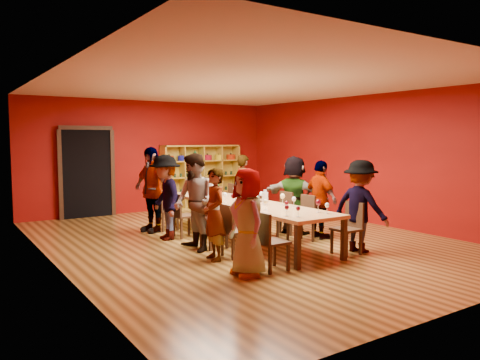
# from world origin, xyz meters

# --- Properties ---
(room_shell) EXTENTS (7.10, 9.10, 3.04)m
(room_shell) POSITION_xyz_m (0.00, 0.00, 1.50)
(room_shell) COLOR brown
(room_shell) RESTS_ON ground
(tasting_table) EXTENTS (1.10, 4.50, 0.75)m
(tasting_table) POSITION_xyz_m (0.00, 0.00, 0.70)
(tasting_table) COLOR tan
(tasting_table) RESTS_ON ground
(doorway) EXTENTS (1.40, 0.17, 2.30)m
(doorway) POSITION_xyz_m (-1.80, 4.43, 1.12)
(doorway) COLOR black
(doorway) RESTS_ON ground
(shelving_unit) EXTENTS (2.40, 0.40, 1.80)m
(shelving_unit) POSITION_xyz_m (1.40, 4.32, 0.98)
(shelving_unit) COLOR gold
(shelving_unit) RESTS_ON ground
(chair_person_left_0) EXTENTS (0.42, 0.42, 0.89)m
(chair_person_left_0) POSITION_xyz_m (-0.91, -1.99, 0.50)
(chair_person_left_0) COLOR black
(chair_person_left_0) RESTS_ON ground
(person_left_0) EXTENTS (0.50, 0.80, 1.55)m
(person_left_0) POSITION_xyz_m (-1.28, -1.99, 0.78)
(person_left_0) COLOR #6085C7
(person_left_0) RESTS_ON ground
(chair_person_left_1) EXTENTS (0.42, 0.42, 0.89)m
(chair_person_left_1) POSITION_xyz_m (-0.91, -0.99, 0.50)
(chair_person_left_1) COLOR black
(chair_person_left_1) RESTS_ON ground
(person_left_1) EXTENTS (0.47, 0.60, 1.51)m
(person_left_1) POSITION_xyz_m (-1.25, -0.99, 0.76)
(person_left_1) COLOR silver
(person_left_1) RESTS_ON ground
(chair_person_left_2) EXTENTS (0.42, 0.42, 0.89)m
(chair_person_left_2) POSITION_xyz_m (-0.91, -0.25, 0.50)
(chair_person_left_2) COLOR black
(chair_person_left_2) RESTS_ON ground
(person_left_2) EXTENTS (0.48, 0.85, 1.73)m
(person_left_2) POSITION_xyz_m (-1.22, -0.25, 0.86)
(person_left_2) COLOR #5780B4
(person_left_2) RESTS_ON ground
(chair_person_left_3) EXTENTS (0.42, 0.42, 0.89)m
(chair_person_left_3) POSITION_xyz_m (-0.91, 0.90, 0.50)
(chair_person_left_3) COLOR black
(chair_person_left_3) RESTS_ON ground
(person_left_3) EXTENTS (0.59, 1.13, 1.67)m
(person_left_3) POSITION_xyz_m (-1.26, 0.90, 0.83)
(person_left_3) COLOR #5674B1
(person_left_3) RESTS_ON ground
(chair_person_left_4) EXTENTS (0.42, 0.42, 0.89)m
(chair_person_left_4) POSITION_xyz_m (-0.91, 1.77, 0.50)
(chair_person_left_4) COLOR black
(chair_person_left_4) RESTS_ON ground
(person_left_4) EXTENTS (0.74, 1.15, 1.81)m
(person_left_4) POSITION_xyz_m (-1.18, 1.77, 0.90)
(person_left_4) COLOR #5A82B9
(person_left_4) RESTS_ON ground
(chair_person_right_0) EXTENTS (0.42, 0.42, 0.89)m
(chair_person_right_0) POSITION_xyz_m (0.91, -1.90, 0.50)
(chair_person_right_0) COLOR black
(chair_person_right_0) RESTS_ON ground
(person_right_0) EXTENTS (0.61, 1.10, 1.61)m
(person_right_0) POSITION_xyz_m (1.16, -1.90, 0.80)
(person_right_0) COLOR pink
(person_right_0) RESTS_ON ground
(chair_person_right_1) EXTENTS (0.42, 0.42, 0.89)m
(chair_person_right_1) POSITION_xyz_m (0.91, -0.71, 0.50)
(chair_person_right_1) COLOR black
(chair_person_right_1) RESTS_ON ground
(person_right_1) EXTENTS (0.48, 0.94, 1.55)m
(person_right_1) POSITION_xyz_m (1.34, -0.71, 0.78)
(person_right_1) COLOR pink
(person_right_1) RESTS_ON ground
(chair_person_right_2) EXTENTS (0.42, 0.42, 0.89)m
(chair_person_right_2) POSITION_xyz_m (0.91, -0.04, 0.50)
(chair_person_right_2) COLOR black
(chair_person_right_2) RESTS_ON ground
(person_right_2) EXTENTS (0.97, 1.56, 1.63)m
(person_right_2) POSITION_xyz_m (1.24, -0.04, 0.81)
(person_right_2) COLOR #577DB4
(person_right_2) RESTS_ON ground
(chair_person_right_4) EXTENTS (0.42, 0.42, 0.89)m
(chair_person_right_4) POSITION_xyz_m (0.91, 2.00, 0.50)
(chair_person_right_4) COLOR black
(chair_person_right_4) RESTS_ON ground
(person_right_4) EXTENTS (0.46, 0.60, 1.59)m
(person_right_4) POSITION_xyz_m (1.33, 2.00, 0.79)
(person_right_4) COLOR #525257
(person_right_4) RESTS_ON ground
(wine_glass_0) EXTENTS (0.08, 0.08, 0.20)m
(wine_glass_0) POSITION_xyz_m (0.30, 0.15, 0.90)
(wine_glass_0) COLOR silver
(wine_glass_0) RESTS_ON tasting_table
(wine_glass_1) EXTENTS (0.09, 0.09, 0.22)m
(wine_glass_1) POSITION_xyz_m (-0.31, -0.73, 0.91)
(wine_glass_1) COLOR silver
(wine_glass_1) RESTS_ON tasting_table
(wine_glass_2) EXTENTS (0.09, 0.09, 0.22)m
(wine_glass_2) POSITION_xyz_m (0.34, -0.77, 0.91)
(wine_glass_2) COLOR silver
(wine_glass_2) RESTS_ON tasting_table
(wine_glass_3) EXTENTS (0.08, 0.08, 0.21)m
(wine_glass_3) POSITION_xyz_m (0.33, 0.83, 0.90)
(wine_glass_3) COLOR silver
(wine_glass_3) RESTS_ON tasting_table
(wine_glass_4) EXTENTS (0.08, 0.08, 0.19)m
(wine_glass_4) POSITION_xyz_m (-0.27, -1.07, 0.89)
(wine_glass_4) COLOR silver
(wine_glass_4) RESTS_ON tasting_table
(wine_glass_5) EXTENTS (0.07, 0.07, 0.18)m
(wine_glass_5) POSITION_xyz_m (-0.36, -1.75, 0.88)
(wine_glass_5) COLOR silver
(wine_glass_5) RESTS_ON tasting_table
(wine_glass_6) EXTENTS (0.09, 0.09, 0.21)m
(wine_glass_6) POSITION_xyz_m (-0.29, 1.87, 0.90)
(wine_glass_6) COLOR silver
(wine_glass_6) RESTS_ON tasting_table
(wine_glass_7) EXTENTS (0.08, 0.08, 0.19)m
(wine_glass_7) POSITION_xyz_m (0.36, -1.06, 0.89)
(wine_glass_7) COLOR silver
(wine_glass_7) RESTS_ON tasting_table
(wine_glass_8) EXTENTS (0.07, 0.07, 0.18)m
(wine_glass_8) POSITION_xyz_m (-0.11, 1.22, 0.88)
(wine_glass_8) COLOR silver
(wine_glass_8) RESTS_ON tasting_table
(wine_glass_9) EXTENTS (0.09, 0.09, 0.22)m
(wine_glass_9) POSITION_xyz_m (0.29, 1.89, 0.91)
(wine_glass_9) COLOR silver
(wine_glass_9) RESTS_ON tasting_table
(wine_glass_10) EXTENTS (0.08, 0.08, 0.20)m
(wine_glass_10) POSITION_xyz_m (0.27, 1.66, 0.89)
(wine_glass_10) COLOR silver
(wine_glass_10) RESTS_ON tasting_table
(wine_glass_11) EXTENTS (0.07, 0.07, 0.18)m
(wine_glass_11) POSITION_xyz_m (-0.00, -0.37, 0.88)
(wine_glass_11) COLOR silver
(wine_glass_11) RESTS_ON tasting_table
(wine_glass_12) EXTENTS (0.08, 0.08, 0.19)m
(wine_glass_12) POSITION_xyz_m (-0.35, 0.15, 0.89)
(wine_glass_12) COLOR silver
(wine_glass_12) RESTS_ON tasting_table
(wine_glass_13) EXTENTS (0.08, 0.08, 0.19)m
(wine_glass_13) POSITION_xyz_m (-0.26, 1.68, 0.89)
(wine_glass_13) COLOR silver
(wine_glass_13) RESTS_ON tasting_table
(wine_glass_14) EXTENTS (0.07, 0.07, 0.18)m
(wine_glass_14) POSITION_xyz_m (0.35, -1.92, 0.88)
(wine_glass_14) COLOR silver
(wine_glass_14) RESTS_ON tasting_table
(wine_glass_15) EXTENTS (0.09, 0.09, 0.21)m
(wine_glass_15) POSITION_xyz_m (0.10, 0.26, 0.91)
(wine_glass_15) COLOR silver
(wine_glass_15) RESTS_ON tasting_table
(wine_glass_16) EXTENTS (0.08, 0.08, 0.19)m
(wine_glass_16) POSITION_xyz_m (0.35, -0.08, 0.89)
(wine_glass_16) COLOR silver
(wine_glass_16) RESTS_ON tasting_table
(wine_glass_17) EXTENTS (0.07, 0.07, 0.18)m
(wine_glass_17) POSITION_xyz_m (-0.27, -1.92, 0.88)
(wine_glass_17) COLOR silver
(wine_glass_17) RESTS_ON tasting_table
(wine_glass_18) EXTENTS (0.07, 0.07, 0.18)m
(wine_glass_18) POSITION_xyz_m (-0.04, -1.35, 0.88)
(wine_glass_18) COLOR silver
(wine_glass_18) RESTS_ON tasting_table
(wine_glass_19) EXTENTS (0.08, 0.08, 0.21)m
(wine_glass_19) POSITION_xyz_m (-0.38, -0.19, 0.90)
(wine_glass_19) COLOR silver
(wine_glass_19) RESTS_ON tasting_table
(wine_glass_20) EXTENTS (0.07, 0.07, 0.19)m
(wine_glass_20) POSITION_xyz_m (-0.26, 0.90, 0.88)
(wine_glass_20) COLOR silver
(wine_glass_20) RESTS_ON tasting_table
(wine_glass_21) EXTENTS (0.09, 0.09, 0.22)m
(wine_glass_21) POSITION_xyz_m (0.30, -1.76, 0.91)
(wine_glass_21) COLOR silver
(wine_glass_21) RESTS_ON tasting_table
(wine_glass_22) EXTENTS (0.08, 0.08, 0.20)m
(wine_glass_22) POSITION_xyz_m (-0.37, 0.76, 0.89)
(wine_glass_22) COLOR silver
(wine_glass_22) RESTS_ON tasting_table
(spittoon_bowl) EXTENTS (0.32, 0.32, 0.17)m
(spittoon_bowl) POSITION_xyz_m (0.19, -0.07, 0.82)
(spittoon_bowl) COLOR silver
(spittoon_bowl) RESTS_ON tasting_table
(carafe_a) EXTENTS (0.12, 0.12, 0.29)m
(carafe_a) POSITION_xyz_m (-0.17, -0.02, 0.88)
(carafe_a) COLOR silver
(carafe_a) RESTS_ON tasting_table
(carafe_b) EXTENTS (0.14, 0.14, 0.28)m
(carafe_b) POSITION_xyz_m (0.09, -0.56, 0.88)
(carafe_b) COLOR silver
(carafe_b) RESTS_ON tasting_table
(wine_bottle) EXTENTS (0.11, 0.11, 0.35)m
(wine_bottle) POSITION_xyz_m (0.23, 1.42, 0.88)
(wine_bottle) COLOR #163D1D
(wine_bottle) RESTS_ON tasting_table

